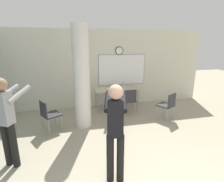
{
  "coord_description": "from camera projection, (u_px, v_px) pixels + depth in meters",
  "views": [
    {
      "loc": [
        -1.12,
        -1.28,
        2.31
      ],
      "look_at": [
        -0.16,
        2.78,
        1.17
      ],
      "focal_mm": 28.0,
      "sensor_mm": 36.0,
      "label": 1
    }
  ],
  "objects": [
    {
      "name": "wall_back",
      "position": [
        102.0,
        69.0,
        6.44
      ],
      "size": [
        8.0,
        0.15,
        2.8
      ],
      "color": "beige",
      "rests_on": "ground_plane"
    },
    {
      "name": "support_pillar",
      "position": [
        82.0,
        78.0,
        4.72
      ],
      "size": [
        0.44,
        0.44,
        2.8
      ],
      "color": "silver",
      "rests_on": "ground_plane"
    },
    {
      "name": "folding_table",
      "position": [
        117.0,
        90.0,
        6.22
      ],
      "size": [
        1.55,
        0.64,
        0.75
      ],
      "color": "beige",
      "rests_on": "ground_plane"
    },
    {
      "name": "bottle_on_table",
      "position": [
        123.0,
        85.0,
        6.3
      ],
      "size": [
        0.07,
        0.07,
        0.28
      ],
      "color": "silver",
      "rests_on": "folding_table"
    },
    {
      "name": "chair_near_pillar",
      "position": [
        49.0,
        113.0,
        4.65
      ],
      "size": [
        0.6,
        0.6,
        0.87
      ],
      "color": "#2D2D33",
      "rests_on": "ground_plane"
    },
    {
      "name": "chair_mid_room",
      "position": [
        168.0,
        104.0,
        5.36
      ],
      "size": [
        0.6,
        0.6,
        0.87
      ],
      "color": "#2D2D33",
      "rests_on": "ground_plane"
    },
    {
      "name": "chair_table_front",
      "position": [
        114.0,
        108.0,
        5.0
      ],
      "size": [
        0.46,
        0.46,
        0.87
      ],
      "color": "#2D2D33",
      "rests_on": "ground_plane"
    },
    {
      "name": "chair_table_right",
      "position": [
        129.0,
        99.0,
        5.8
      ],
      "size": [
        0.46,
        0.46,
        0.87
      ],
      "color": "#2D2D33",
      "rests_on": "ground_plane"
    },
    {
      "name": "person_playing_front",
      "position": [
        115.0,
        127.0,
        2.82
      ],
      "size": [
        0.49,
        0.71,
        1.72
      ],
      "color": "black",
      "rests_on": "ground_plane"
    },
    {
      "name": "person_watching_back",
      "position": [
        7.0,
        116.0,
        3.2
      ],
      "size": [
        0.6,
        0.7,
        1.74
      ],
      "color": "black",
      "rests_on": "ground_plane"
    }
  ]
}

